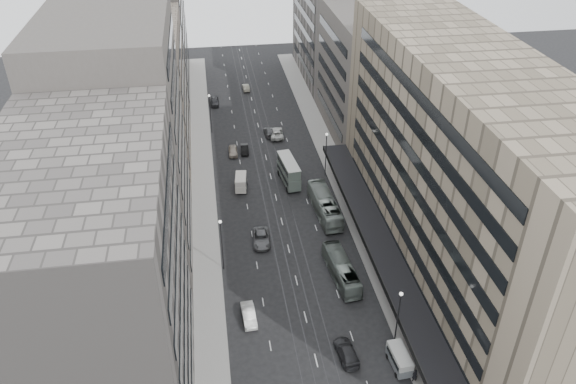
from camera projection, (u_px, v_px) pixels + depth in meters
ground at (307, 323)px, 70.14m from camera, size 220.00×220.00×0.00m
sidewalk_right at (334, 167)px, 102.83m from camera, size 4.00×125.00×0.15m
sidewalk_left at (203, 177)px, 99.77m from camera, size 4.00×125.00×0.15m
department_store at (463, 175)px, 71.47m from camera, size 19.20×60.00×30.00m
building_right_mid at (368, 73)px, 109.67m from camera, size 15.00×28.00×24.00m
building_right_far at (335, 20)px, 133.55m from camera, size 15.00×32.00×28.00m
building_left_a at (100, 296)px, 52.64m from camera, size 15.00×28.00×30.00m
building_left_b at (123, 144)px, 74.03m from camera, size 15.00×26.00×34.00m
building_left_c at (142, 96)px, 98.92m from camera, size 15.00×28.00×25.00m
building_left_d at (150, 32)px, 125.57m from camera, size 15.00×38.00×28.00m
lamp_right_near at (398, 313)px, 64.41m from camera, size 0.44×0.44×8.32m
lamp_right_far at (326, 149)px, 97.69m from camera, size 0.44×0.44×8.32m
lamp_left_near at (221, 239)px, 76.08m from camera, size 0.44×0.44×8.32m
lamp_left_far at (210, 109)px, 111.85m from camera, size 0.44×0.44×8.32m
bus_near at (341, 269)px, 76.50m from camera, size 3.41×10.69×2.93m
bus_far at (325, 205)px, 89.30m from camera, size 3.51×12.28×3.38m
double_decker at (289, 171)px, 97.08m from camera, size 3.20×8.17×4.36m
vw_microbus at (400, 359)px, 63.77m from camera, size 2.15×4.28×2.25m
panel_van at (241, 182)px, 95.73m from camera, size 2.40×4.27×2.57m
sedan_1 at (249, 315)px, 70.25m from camera, size 1.83×4.62×1.49m
sedan_2 at (261, 238)px, 83.53m from camera, size 2.80×5.54×1.50m
sedan_3 at (346, 352)px, 65.29m from camera, size 2.44×5.21×1.47m
sedan_4 at (233, 151)px, 106.55m from camera, size 1.74×4.16×1.41m
sedan_5 at (245, 149)px, 107.21m from camera, size 1.59×4.11×1.33m
sedan_6 at (277, 133)px, 112.79m from camera, size 2.82×5.69×1.55m
sedan_7 at (269, 132)px, 113.33m from camera, size 2.31×4.99×1.41m
sedan_8 at (215, 101)px, 126.06m from camera, size 2.08×4.75×1.59m
sedan_9 at (246, 87)px, 133.22m from camera, size 1.63×4.21×1.37m
pedestrian at (415, 375)px, 62.08m from camera, size 0.69×0.50×1.77m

